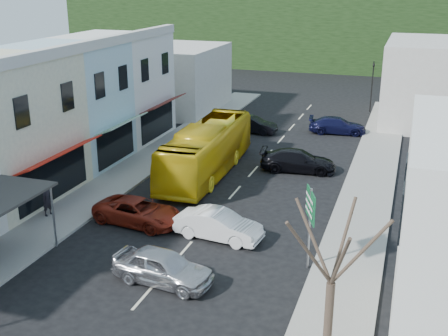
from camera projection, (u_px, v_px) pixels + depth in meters
ground at (183, 252)px, 26.26m from camera, size 120.00×120.00×0.00m
sidewalk_left at (137, 168)px, 37.46m from camera, size 3.00×52.00×0.15m
sidewalk_right at (367, 195)px, 32.91m from camera, size 3.00×52.00×0.15m
shopfront_row at (19, 123)px, 33.22m from camera, size 8.25×30.00×8.00m
distant_block_left at (175, 78)px, 53.09m from camera, size 8.00×10.00×6.00m
distant_block_right at (433, 82)px, 48.64m from camera, size 8.00×12.00×7.00m
hillside at (343, 15)px, 82.78m from camera, size 80.00×26.00×14.00m
bus at (207, 151)px, 36.10m from camera, size 2.81×11.66×3.10m
car_silver at (163, 268)px, 23.42m from camera, size 4.58×2.30×1.40m
car_white at (219, 225)px, 27.38m from camera, size 4.57×2.28×1.40m
car_red at (138, 211)px, 29.06m from camera, size 4.80×2.45×1.40m
car_black_near at (298, 161)px, 36.88m from camera, size 4.68×2.35×1.40m
car_black_far at (252, 124)px, 45.89m from camera, size 4.49×2.03×1.40m
car_navy_far at (337, 125)px, 45.67m from camera, size 4.70×2.42×1.40m
pedestrian_left at (47, 200)px, 29.66m from camera, size 0.53×0.68×1.70m
direction_sign at (309, 229)px, 24.22m from camera, size 1.34×1.82×3.76m
street_tree at (331, 283)px, 16.60m from camera, size 3.20×3.20×7.30m
traffic_signal at (372, 87)px, 52.27m from camera, size 1.12×1.28×4.76m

